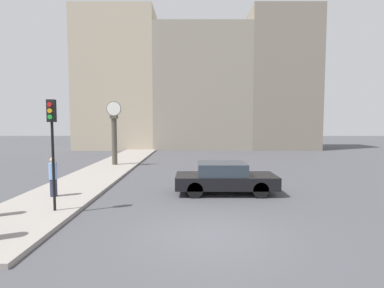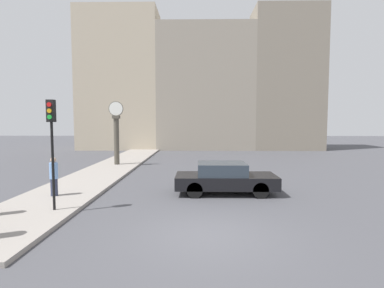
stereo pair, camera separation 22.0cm
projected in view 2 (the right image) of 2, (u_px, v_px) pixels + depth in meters
name	position (u px, v px, depth m)	size (l,w,h in m)	color
ground_plane	(207.00, 235.00, 8.47)	(120.00, 120.00, 0.00)	#47474C
sidewalk_corner	(110.00, 168.00, 20.15)	(3.24, 27.24, 0.14)	gray
building_row	(199.00, 83.00, 35.02)	(27.90, 5.00, 16.07)	#B7A88E
sedan_car	(225.00, 178.00, 13.38)	(4.46, 1.90, 1.39)	black
traffic_light_near	(52.00, 132.00, 10.25)	(0.26, 0.24, 3.82)	black
street_clock	(116.00, 134.00, 21.48)	(1.05, 0.48, 4.53)	#4C473D
pedestrian_blue_stripe	(54.00, 176.00, 12.38)	(0.33, 0.33, 1.61)	#2D334C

